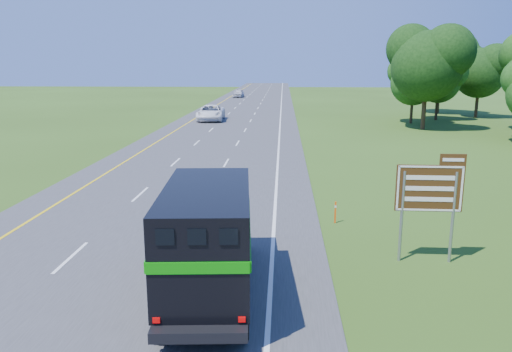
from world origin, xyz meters
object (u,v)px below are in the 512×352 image
Objects in this scene: horse_truck at (209,235)px; far_car at (239,93)px; white_suv at (211,113)px; exit_sign at (430,193)px.

horse_truck is 1.62× the size of far_car.
horse_truck reaches higher than white_suv.
far_car is (-0.43, 43.92, -0.11)m from white_suv.
far_car is (-7.21, 91.40, -1.01)m from horse_truck.
far_car is at bearing 87.75° from white_suv.
horse_truck is at bearing -84.70° from white_suv.
white_suv is 1.39× the size of far_car.
horse_truck is 2.03× the size of exit_sign.
exit_sign is (14.12, -44.57, 1.56)m from white_suv.
far_car is 89.69m from exit_sign.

